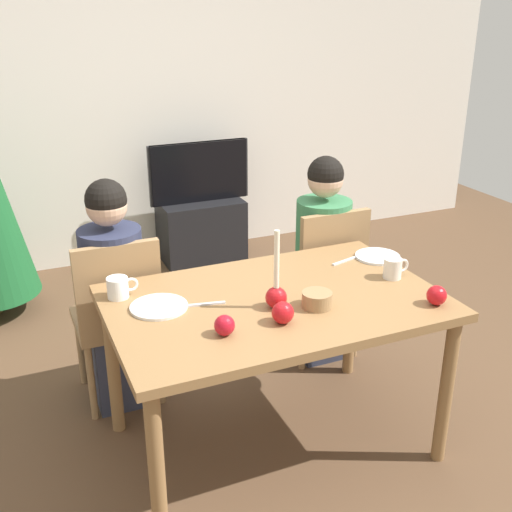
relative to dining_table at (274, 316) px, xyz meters
name	(u,v)px	position (x,y,z in m)	size (l,w,h in m)	color
ground_plane	(273,442)	(0.00, 0.00, -0.67)	(7.68, 7.68, 0.00)	brown
back_wall	(129,91)	(0.00, 2.60, 0.63)	(6.40, 0.10, 2.60)	silver
dining_table	(274,316)	(0.00, 0.00, 0.00)	(1.40, 0.90, 0.75)	olive
chair_left	(118,312)	(-0.56, 0.61, -0.15)	(0.40, 0.40, 0.90)	#99754C
chair_right	(324,274)	(0.59, 0.61, -0.15)	(0.40, 0.40, 0.90)	#99754C
person_left_child	(115,299)	(-0.56, 0.64, -0.10)	(0.30, 0.30, 1.17)	#33384C
person_right_child	(322,263)	(0.59, 0.64, -0.10)	(0.30, 0.30, 1.17)	#33384C
tv_stand	(201,230)	(0.43, 2.30, -0.43)	(0.64, 0.40, 0.48)	black
tv	(199,172)	(0.43, 2.30, 0.04)	(0.79, 0.05, 0.46)	black
candle_centerpiece	(276,292)	(-0.03, -0.08, 0.15)	(0.09, 0.09, 0.34)	red
plate_left	(159,307)	(-0.47, 0.11, 0.09)	(0.24, 0.24, 0.01)	white
plate_right	(378,256)	(0.66, 0.22, 0.09)	(0.22, 0.22, 0.01)	silver
mug_left	(118,288)	(-0.60, 0.27, 0.13)	(0.13, 0.09, 0.09)	white
mug_right	(393,268)	(0.59, -0.02, 0.13)	(0.13, 0.08, 0.09)	silver
fork_left	(204,304)	(-0.30, 0.06, 0.09)	(0.18, 0.01, 0.01)	silver
fork_right	(346,260)	(0.49, 0.24, 0.09)	(0.18, 0.01, 0.01)	silver
bowl_walnuts	(317,300)	(0.13, -0.14, 0.12)	(0.13, 0.13, 0.07)	#99754C
apple_near_candle	(283,313)	(-0.06, -0.21, 0.13)	(0.09, 0.09, 0.09)	red
apple_by_left_plate	(224,325)	(-0.30, -0.20, 0.12)	(0.08, 0.08, 0.08)	#B11220
apple_by_right_mug	(437,295)	(0.59, -0.31, 0.13)	(0.08, 0.08, 0.08)	red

